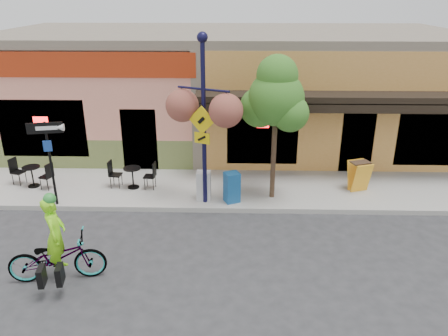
{
  "coord_description": "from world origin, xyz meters",
  "views": [
    {
      "loc": [
        0.27,
        -10.68,
        5.96
      ],
      "look_at": [
        -0.03,
        0.5,
        1.4
      ],
      "focal_mm": 35.0,
      "sensor_mm": 36.0,
      "label": 1
    }
  ],
  "objects_px": {
    "building": "(229,86)",
    "street_tree": "(275,129)",
    "bicycle": "(57,258)",
    "lamp_post": "(204,123)",
    "one_way_sign": "(51,164)",
    "cyclist_rider": "(57,245)",
    "newspaper_box_grey": "(204,185)",
    "newspaper_box_blue": "(232,187)"
  },
  "relations": [
    {
      "from": "building",
      "to": "lamp_post",
      "type": "relative_size",
      "value": 3.75
    },
    {
      "from": "bicycle",
      "to": "street_tree",
      "type": "distance_m",
      "value": 6.64
    },
    {
      "from": "cyclist_rider",
      "to": "newspaper_box_grey",
      "type": "height_order",
      "value": "cyclist_rider"
    },
    {
      "from": "building",
      "to": "cyclist_rider",
      "type": "bearing_deg",
      "value": -109.16
    },
    {
      "from": "building",
      "to": "newspaper_box_grey",
      "type": "distance_m",
      "value": 6.64
    },
    {
      "from": "building",
      "to": "bicycle",
      "type": "relative_size",
      "value": 8.69
    },
    {
      "from": "lamp_post",
      "to": "newspaper_box_grey",
      "type": "height_order",
      "value": "lamp_post"
    },
    {
      "from": "bicycle",
      "to": "street_tree",
      "type": "relative_size",
      "value": 0.49
    },
    {
      "from": "building",
      "to": "street_tree",
      "type": "distance_m",
      "value": 6.34
    },
    {
      "from": "cyclist_rider",
      "to": "newspaper_box_blue",
      "type": "xyz_separation_m",
      "value": [
        3.73,
        3.65,
        -0.26
      ]
    },
    {
      "from": "lamp_post",
      "to": "newspaper_box_blue",
      "type": "height_order",
      "value": "lamp_post"
    },
    {
      "from": "building",
      "to": "newspaper_box_blue",
      "type": "height_order",
      "value": "building"
    },
    {
      "from": "newspaper_box_blue",
      "to": "newspaper_box_grey",
      "type": "xyz_separation_m",
      "value": [
        -0.84,
        0.15,
        -0.02
      ]
    },
    {
      "from": "cyclist_rider",
      "to": "one_way_sign",
      "type": "xyz_separation_m",
      "value": [
        -1.39,
        3.35,
        0.52
      ]
    },
    {
      "from": "building",
      "to": "lamp_post",
      "type": "xyz_separation_m",
      "value": [
        -0.6,
        -6.58,
        0.33
      ]
    },
    {
      "from": "building",
      "to": "one_way_sign",
      "type": "relative_size",
      "value": 7.3
    },
    {
      "from": "newspaper_box_blue",
      "to": "newspaper_box_grey",
      "type": "relative_size",
      "value": 1.05
    },
    {
      "from": "street_tree",
      "to": "bicycle",
      "type": "bearing_deg",
      "value": -141.22
    },
    {
      "from": "cyclist_rider",
      "to": "lamp_post",
      "type": "xyz_separation_m",
      "value": [
        2.95,
        3.62,
        1.7
      ]
    },
    {
      "from": "newspaper_box_blue",
      "to": "newspaper_box_grey",
      "type": "height_order",
      "value": "newspaper_box_blue"
    },
    {
      "from": "bicycle",
      "to": "street_tree",
      "type": "xyz_separation_m",
      "value": [
        5.0,
        4.02,
        1.74
      ]
    },
    {
      "from": "cyclist_rider",
      "to": "one_way_sign",
      "type": "distance_m",
      "value": 3.67
    },
    {
      "from": "newspaper_box_grey",
      "to": "building",
      "type": "bearing_deg",
      "value": 85.84
    },
    {
      "from": "one_way_sign",
      "to": "cyclist_rider",
      "type": "bearing_deg",
      "value": -78.4
    },
    {
      "from": "one_way_sign",
      "to": "bicycle",
      "type": "bearing_deg",
      "value": -79.13
    },
    {
      "from": "building",
      "to": "one_way_sign",
      "type": "xyz_separation_m",
      "value": [
        -4.93,
        -6.85,
        -0.85
      ]
    },
    {
      "from": "newspaper_box_blue",
      "to": "street_tree",
      "type": "bearing_deg",
      "value": -7.39
    },
    {
      "from": "one_way_sign",
      "to": "building",
      "type": "bearing_deg",
      "value": 43.31
    },
    {
      "from": "newspaper_box_grey",
      "to": "cyclist_rider",
      "type": "bearing_deg",
      "value": -125.64
    },
    {
      "from": "cyclist_rider",
      "to": "newspaper_box_blue",
      "type": "height_order",
      "value": "cyclist_rider"
    },
    {
      "from": "building",
      "to": "newspaper_box_grey",
      "type": "xyz_separation_m",
      "value": [
        -0.65,
        -6.4,
        -1.66
      ]
    },
    {
      "from": "bicycle",
      "to": "lamp_post",
      "type": "relative_size",
      "value": 0.43
    },
    {
      "from": "one_way_sign",
      "to": "newspaper_box_grey",
      "type": "relative_size",
      "value": 2.86
    },
    {
      "from": "cyclist_rider",
      "to": "street_tree",
      "type": "height_order",
      "value": "street_tree"
    },
    {
      "from": "street_tree",
      "to": "newspaper_box_blue",
      "type": "bearing_deg",
      "value": -163.37
    },
    {
      "from": "building",
      "to": "street_tree",
      "type": "relative_size",
      "value": 4.24
    },
    {
      "from": "newspaper_box_blue",
      "to": "one_way_sign",
      "type": "bearing_deg",
      "value": 159.33
    },
    {
      "from": "bicycle",
      "to": "lamp_post",
      "type": "height_order",
      "value": "lamp_post"
    },
    {
      "from": "street_tree",
      "to": "lamp_post",
      "type": "bearing_deg",
      "value": -168.85
    },
    {
      "from": "newspaper_box_grey",
      "to": "street_tree",
      "type": "distance_m",
      "value": 2.68
    },
    {
      "from": "cyclist_rider",
      "to": "building",
      "type": "bearing_deg",
      "value": -29.32
    },
    {
      "from": "lamp_post",
      "to": "one_way_sign",
      "type": "relative_size",
      "value": 1.95
    }
  ]
}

